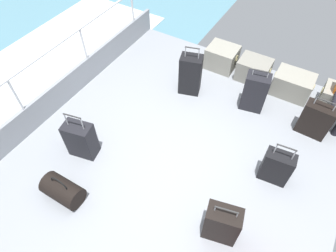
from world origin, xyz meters
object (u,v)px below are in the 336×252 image
cargo_crate_0 (222,57)px  suitcase_3 (255,92)px  suitcase_4 (190,75)px  suitcase_6 (222,224)px  cargo_crate_2 (293,84)px  suitcase_2 (316,120)px  suitcase_0 (276,167)px  suitcase_1 (81,140)px  duffel_bag (63,190)px  cargo_crate_1 (254,70)px

cargo_crate_0 → suitcase_3: (0.86, -0.71, 0.12)m
suitcase_4 → suitcase_6: 2.50m
cargo_crate_2 → suitcase_2: suitcase_2 is taller
suitcase_0 → suitcase_6: suitcase_0 is taller
suitcase_4 → suitcase_0: bearing=-28.4°
suitcase_4 → suitcase_6: (1.47, -2.03, -0.06)m
suitcase_6 → suitcase_1: bearing=177.4°
suitcase_2 → suitcase_3: (-0.97, 0.06, 0.05)m
cargo_crate_0 → suitcase_0: (1.58, -1.85, 0.06)m
suitcase_0 → suitcase_6: size_ratio=1.05×
suitcase_3 → suitcase_4: bearing=-170.6°
suitcase_4 → duffel_bag: bearing=-99.9°
suitcase_2 → duffel_bag: bearing=-132.4°
cargo_crate_2 → duffel_bag: size_ratio=1.24×
cargo_crate_1 → suitcase_4: 1.21m
suitcase_1 → suitcase_0: bearing=21.3°
suitcase_3 → suitcase_6: size_ratio=1.14×
cargo_crate_1 → suitcase_0: suitcase_0 is taller
suitcase_1 → cargo_crate_2: bearing=51.0°
cargo_crate_2 → suitcase_4: 1.74m
cargo_crate_0 → duffel_bag: size_ratio=1.08×
suitcase_0 → suitcase_2: (0.25, 1.08, 0.02)m
cargo_crate_0 → cargo_crate_1: bearing=-2.0°
cargo_crate_0 → suitcase_2: suitcase_2 is taller
cargo_crate_2 → suitcase_2: 0.87m
cargo_crate_0 → cargo_crate_1: (0.62, -0.02, -0.01)m
cargo_crate_1 → suitcase_2: suitcase_2 is taller
cargo_crate_1 → suitcase_3: size_ratio=0.76×
suitcase_2 → suitcase_4: size_ratio=0.77×
cargo_crate_2 → suitcase_4: size_ratio=0.74×
suitcase_3 → duffel_bag: bearing=-118.6°
cargo_crate_2 → duffel_bag: (-1.98, -3.42, -0.04)m
cargo_crate_0 → suitcase_4: bearing=-102.6°
cargo_crate_0 → suitcase_4: size_ratio=0.64×
cargo_crate_2 → suitcase_0: bearing=-81.9°
cargo_crate_0 → cargo_crate_2: bearing=-2.9°
cargo_crate_0 → suitcase_4: 0.92m
suitcase_0 → suitcase_4: 2.02m
cargo_crate_2 → suitcase_0: suitcase_0 is taller
suitcase_1 → duffel_bag: suitcase_1 is taller
cargo_crate_0 → suitcase_4: (-0.20, -0.89, 0.15)m
suitcase_1 → suitcase_3: bearing=50.1°
suitcase_6 → duffel_bag: (-1.92, -0.57, -0.14)m
cargo_crate_1 → suitcase_2: bearing=-31.9°
suitcase_2 → suitcase_1: bearing=-143.2°
cargo_crate_2 → suitcase_1: size_ratio=0.83×
cargo_crate_1 → suitcase_3: 0.74m
suitcase_2 → suitcase_3: 0.97m
cargo_crate_0 → suitcase_6: bearing=-66.5°
cargo_crate_0 → suitcase_1: 2.96m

